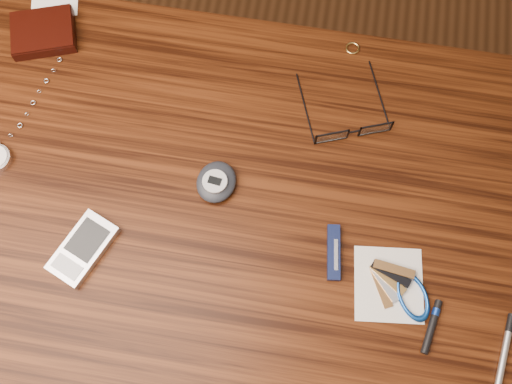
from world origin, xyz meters
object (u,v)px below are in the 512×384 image
at_px(wallet_and_card, 44,32).
at_px(silver_pen, 505,349).
at_px(pocket_knife, 334,252).
at_px(desk, 234,226).
at_px(eyeglasses, 352,129).
at_px(pda_phone, 83,248).
at_px(notepad_keys, 401,289).
at_px(pedometer, 216,182).

relative_size(wallet_and_card, silver_pen, 1.28).
distance_m(wallet_and_card, silver_pen, 0.89).
height_order(pocket_knife, silver_pen, pocket_knife).
bearing_deg(desk, eyeglasses, 43.29).
height_order(wallet_and_card, pda_phone, wallet_and_card).
bearing_deg(pocket_knife, silver_pen, -21.05).
relative_size(desk, notepad_keys, 7.52).
bearing_deg(pedometer, notepad_keys, -21.55).
distance_m(desk, pedometer, 0.12).
relative_size(eyeglasses, pocket_knife, 1.96).
bearing_deg(wallet_and_card, pedometer, -32.73).
bearing_deg(notepad_keys, pda_phone, -177.74).
height_order(eyeglasses, pedometer, same).
bearing_deg(pda_phone, pocket_knife, 8.74).
height_order(wallet_and_card, notepad_keys, wallet_and_card).
distance_m(notepad_keys, silver_pen, 0.16).
distance_m(wallet_and_card, pedometer, 0.41).
bearing_deg(desk, wallet_and_card, 145.74).
xyz_separation_m(pedometer, silver_pen, (0.45, -0.18, -0.01)).
bearing_deg(silver_pen, pocket_knife, 158.95).
bearing_deg(wallet_and_card, silver_pen, -26.67).
bearing_deg(pedometer, silver_pen, -21.55).
height_order(notepad_keys, silver_pen, notepad_keys).
bearing_deg(pda_phone, silver_pen, -3.79).
relative_size(pedometer, pocket_knife, 0.89).
xyz_separation_m(desk, silver_pen, (0.42, -0.14, 0.11)).
relative_size(pda_phone, notepad_keys, 0.91).
bearing_deg(desk, silver_pen, -18.95).
xyz_separation_m(notepad_keys, pocket_knife, (-0.10, 0.04, 0.00)).
relative_size(desk, silver_pen, 8.15).
bearing_deg(pedometer, eyeglasses, 32.41).
bearing_deg(silver_pen, wallet_and_card, 153.33).
distance_m(desk, pocket_knife, 0.20).
bearing_deg(silver_pen, desk, 161.05).
distance_m(desk, pda_phone, 0.26).
height_order(desk, wallet_and_card, wallet_and_card).
bearing_deg(wallet_and_card, pda_phone, -64.88).
xyz_separation_m(pda_phone, pocket_knife, (0.37, 0.06, -0.00)).
height_order(eyeglasses, pda_phone, eyeglasses).
bearing_deg(notepad_keys, wallet_and_card, 152.17).
relative_size(notepad_keys, silver_pen, 1.08).
relative_size(pedometer, silver_pen, 0.63).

